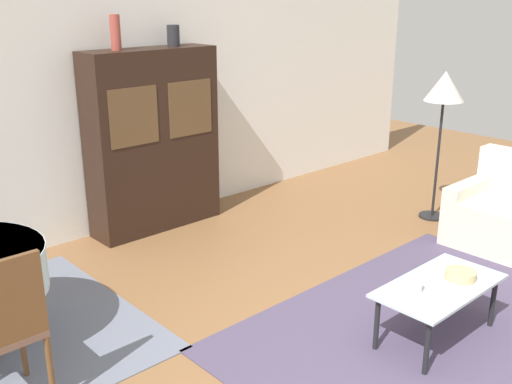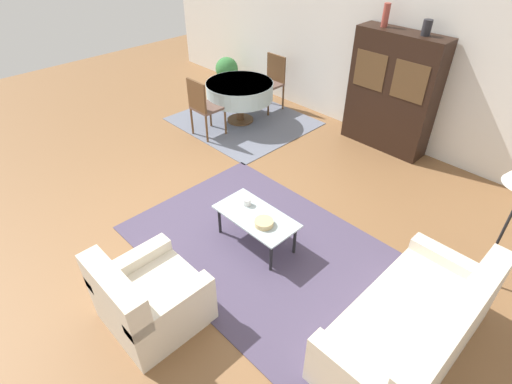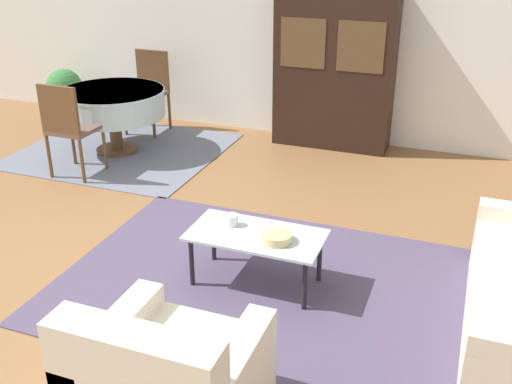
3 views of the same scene
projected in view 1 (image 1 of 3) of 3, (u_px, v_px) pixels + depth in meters
The scene contains 10 objects.
wall_back at pixel (79, 101), 5.61m from camera, with size 10.00×0.06×2.70m.
area_rug at pixel (443, 333), 4.28m from camera, with size 3.06×2.18×0.01m.
coffee_table at pixel (439, 290), 4.11m from camera, with size 0.98×0.51×0.41m.
display_cabinet at pixel (153, 141), 5.98m from camera, with size 1.35×0.41×1.81m.
dining_chair_near at pixel (0, 326), 3.29m from camera, with size 0.44×0.44×0.99m.
floor_lamp at pixel (444, 93), 6.06m from camera, with size 0.40×0.40×1.57m.
cup at pixel (415, 286), 3.98m from camera, with size 0.10×0.10×0.09m.
bowl at pixel (460, 275), 4.16m from camera, with size 0.21×0.21×0.06m.
vase_tall at pixel (115, 32), 5.42m from camera, with size 0.09×0.09×0.32m.
vase_short at pixel (173, 36), 5.85m from camera, with size 0.12×0.12×0.21m.
Camera 1 is at (-2.57, -1.61, 2.32)m, focal length 42.00 mm.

